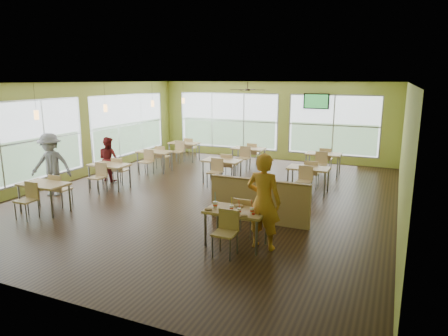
{
  "coord_description": "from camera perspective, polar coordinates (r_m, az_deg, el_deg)",
  "views": [
    {
      "loc": [
        4.82,
        -10.04,
        3.29
      ],
      "look_at": [
        0.81,
        -0.87,
        1.06
      ],
      "focal_mm": 32.0,
      "sensor_mm": 36.0,
      "label": 1
    }
  ],
  "objects": [
    {
      "name": "room",
      "position": [
        11.26,
        -2.0,
        3.91
      ],
      "size": [
        12.0,
        12.04,
        3.2
      ],
      "color": "black",
      "rests_on": "ground"
    },
    {
      "name": "window_bays",
      "position": [
        15.2,
        -6.02,
        5.63
      ],
      "size": [
        9.24,
        10.24,
        2.38
      ],
      "color": "white",
      "rests_on": "room"
    },
    {
      "name": "main_table",
      "position": [
        8.03,
        1.71,
        -6.79
      ],
      "size": [
        1.22,
        1.52,
        0.87
      ],
      "color": "tan",
      "rests_on": "floor"
    },
    {
      "name": "half_wall_divider",
      "position": [
        9.36,
        5.04,
        -4.69
      ],
      "size": [
        2.4,
        0.14,
        1.04
      ],
      "color": "tan",
      "rests_on": "floor"
    },
    {
      "name": "dining_tables",
      "position": [
        13.4,
        -2.86,
        1.09
      ],
      "size": [
        6.92,
        8.72,
        0.87
      ],
      "color": "tan",
      "rests_on": "floor"
    },
    {
      "name": "pendant_lights",
      "position": [
        13.4,
        -13.33,
        8.65
      ],
      "size": [
        0.11,
        7.31,
        0.86
      ],
      "color": "#2D2119",
      "rests_on": "ceiling"
    },
    {
      "name": "ceiling_fan",
      "position": [
        13.9,
        3.4,
        11.12
      ],
      "size": [
        1.25,
        1.25,
        0.29
      ],
      "color": "#2D2119",
      "rests_on": "ceiling"
    },
    {
      "name": "tv_backwall",
      "position": [
        16.24,
        13.05,
        9.28
      ],
      "size": [
        1.0,
        0.07,
        0.6
      ],
      "color": "black",
      "rests_on": "wall_back"
    },
    {
      "name": "man_plaid",
      "position": [
        7.84,
        5.67,
        -4.79
      ],
      "size": [
        0.73,
        0.51,
        1.92
      ],
      "primitive_type": "imported",
      "rotation": [
        0.0,
        0.0,
        3.08
      ],
      "color": "orange",
      "rests_on": "floor"
    },
    {
      "name": "patron_maroon",
      "position": [
        13.65,
        -16.16,
        1.25
      ],
      "size": [
        0.8,
        0.68,
        1.46
      ],
      "primitive_type": "imported",
      "rotation": [
        0.0,
        0.0,
        2.95
      ],
      "color": "maroon",
      "rests_on": "floor"
    },
    {
      "name": "patron_grey",
      "position": [
        12.44,
        -23.46,
        0.44
      ],
      "size": [
        1.33,
        1.03,
        1.81
      ],
      "primitive_type": "imported",
      "rotation": [
        0.0,
        0.0,
        0.35
      ],
      "color": "slate",
      "rests_on": "floor"
    },
    {
      "name": "cup_blue",
      "position": [
        8.06,
        -1.27,
        -5.26
      ],
      "size": [
        0.1,
        0.1,
        0.37
      ],
      "color": "white",
      "rests_on": "main_table"
    },
    {
      "name": "cup_yellow",
      "position": [
        7.91,
        1.08,
        -5.72
      ],
      "size": [
        0.09,
        0.09,
        0.31
      ],
      "color": "white",
      "rests_on": "main_table"
    },
    {
      "name": "cup_red_near",
      "position": [
        7.74,
        2.17,
        -6.11
      ],
      "size": [
        0.09,
        0.09,
        0.31
      ],
      "color": "white",
      "rests_on": "main_table"
    },
    {
      "name": "cup_red_far",
      "position": [
        7.78,
        4.0,
        -6.06
      ],
      "size": [
        0.08,
        0.08,
        0.3
      ],
      "color": "white",
      "rests_on": "main_table"
    },
    {
      "name": "food_basket",
      "position": [
        7.94,
        5.55,
        -5.95
      ],
      "size": [
        0.22,
        0.22,
        0.05
      ],
      "color": "black",
      "rests_on": "main_table"
    },
    {
      "name": "ketchup_cup",
      "position": [
        7.74,
        4.23,
        -6.54
      ],
      "size": [
        0.06,
        0.06,
        0.02
      ],
      "primitive_type": "cylinder",
      "color": "#A50D02",
      "rests_on": "main_table"
    },
    {
      "name": "wrapper_left",
      "position": [
        7.98,
        -2.23,
        -5.87
      ],
      "size": [
        0.19,
        0.17,
        0.04
      ],
      "primitive_type": "ellipsoid",
      "rotation": [
        0.0,
        0.0,
        -0.12
      ],
      "color": "#A4854F",
      "rests_on": "main_table"
    },
    {
      "name": "wrapper_mid",
      "position": [
        8.18,
        2.13,
        -5.37
      ],
      "size": [
        0.25,
        0.23,
        0.05
      ],
      "primitive_type": "ellipsoid",
      "rotation": [
        0.0,
        0.0,
        0.29
      ],
      "color": "#A4854F",
      "rests_on": "main_table"
    },
    {
      "name": "wrapper_right",
      "position": [
        7.62,
        2.94,
        -6.79
      ],
      "size": [
        0.15,
        0.13,
        0.04
      ],
      "primitive_type": "ellipsoid",
      "rotation": [
        0.0,
        0.0,
        -0.03
      ],
      "color": "#A4854F",
      "rests_on": "main_table"
    }
  ]
}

